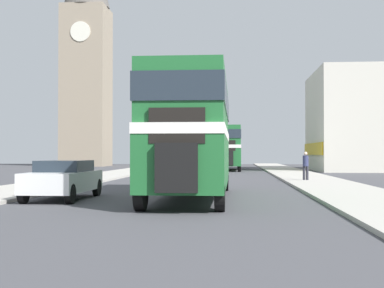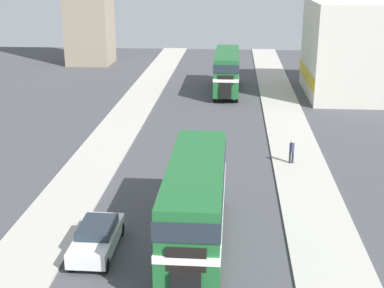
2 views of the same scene
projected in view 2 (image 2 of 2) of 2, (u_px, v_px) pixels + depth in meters
The scene contains 8 objects.
ground_plane at pixel (182, 239), 25.53m from camera, with size 120.00×120.00×0.00m, color #47474C.
sidewalk_right at pixel (325, 244), 25.01m from camera, with size 3.50×120.00×0.12m.
sidewalk_left at pixel (44, 233), 26.01m from camera, with size 3.50×120.00×0.12m.
double_decker_bus at pixel (196, 199), 23.95m from camera, with size 2.51×10.23×4.20m.
bus_distant at pixel (227, 68), 54.25m from camera, with size 2.41×10.76×4.07m.
car_parked_near at pixel (97, 237), 24.26m from camera, with size 1.73×4.19×1.35m.
pedestrian_walking at pixel (292, 150), 34.71m from camera, with size 0.32×0.32×1.57m.
shop_building_block at pixel (382, 49), 52.13m from camera, with size 14.26×11.67×9.16m.
Camera 2 is at (2.27, -22.62, 12.50)m, focal length 50.00 mm.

